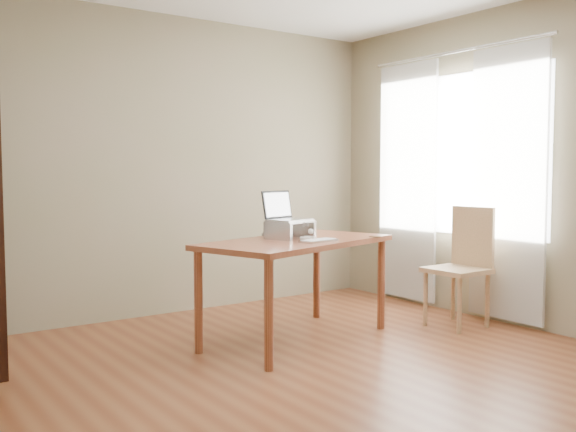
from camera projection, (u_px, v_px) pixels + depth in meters
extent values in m
cube|color=#5F2E19|center=(345.00, 378.00, 3.91)|extent=(4.00, 4.50, 0.02)
cube|color=#76714F|center=(179.00, 166.00, 5.65)|extent=(4.00, 0.02, 2.60)
cube|color=#76714F|center=(543.00, 165.00, 4.98)|extent=(0.02, 4.50, 2.60)
cube|color=white|center=(459.00, 154.00, 5.61)|extent=(0.01, 1.80, 1.40)
cube|color=silver|center=(508.00, 184.00, 5.14)|extent=(0.03, 0.70, 2.20)
cube|color=silver|center=(407.00, 182.00, 6.04)|extent=(0.03, 0.70, 2.20)
cylinder|color=silver|center=(456.00, 52.00, 5.51)|extent=(0.03, 1.90, 0.03)
cube|color=brown|center=(297.00, 242.00, 4.72)|extent=(1.65, 1.14, 0.04)
cylinder|color=brown|center=(193.00, 296.00, 4.60)|extent=(0.06, 0.06, 0.71)
cylinder|color=brown|center=(340.00, 278.00, 5.40)|extent=(0.06, 0.06, 0.71)
cylinder|color=brown|center=(238.00, 312.00, 4.08)|extent=(0.06, 0.06, 0.71)
cylinder|color=brown|center=(394.00, 289.00, 4.89)|extent=(0.06, 0.06, 0.71)
cube|color=silver|center=(274.00, 232.00, 4.69)|extent=(0.03, 0.25, 0.12)
cube|color=silver|center=(306.00, 230.00, 4.86)|extent=(0.03, 0.25, 0.12)
cube|color=silver|center=(290.00, 222.00, 4.77)|extent=(0.32, 0.25, 0.01)
cube|color=silver|center=(290.00, 220.00, 4.77)|extent=(0.36, 0.30, 0.02)
cube|color=black|center=(280.00, 204.00, 4.87)|extent=(0.31, 0.13, 0.21)
cube|color=white|center=(281.00, 204.00, 4.86)|extent=(0.28, 0.11, 0.18)
cube|color=silver|center=(319.00, 241.00, 4.55)|extent=(0.30, 0.17, 0.02)
cube|color=white|center=(319.00, 240.00, 4.55)|extent=(0.28, 0.15, 0.00)
cylinder|color=brown|center=(375.00, 237.00, 4.90)|extent=(0.09, 0.09, 0.01)
ellipsoid|color=#413933|center=(286.00, 230.00, 4.79)|extent=(0.16, 0.35, 0.12)
ellipsoid|color=#413933|center=(277.00, 230.00, 4.88)|extent=(0.14, 0.15, 0.11)
ellipsoid|color=#413933|center=(301.00, 230.00, 4.63)|extent=(0.09, 0.09, 0.08)
ellipsoid|color=silver|center=(298.00, 234.00, 4.67)|extent=(0.08, 0.08, 0.07)
sphere|color=silver|center=(304.00, 232.00, 4.61)|extent=(0.04, 0.04, 0.04)
cone|color=#413933|center=(297.00, 225.00, 4.62)|extent=(0.03, 0.04, 0.04)
cone|color=#413933|center=(304.00, 224.00, 4.65)|extent=(0.03, 0.04, 0.04)
cylinder|color=silver|center=(298.00, 239.00, 4.61)|extent=(0.03, 0.08, 0.03)
cylinder|color=silver|center=(305.00, 239.00, 4.65)|extent=(0.03, 0.08, 0.03)
cylinder|color=#413933|center=(286.00, 234.00, 4.95)|extent=(0.12, 0.19, 0.03)
cube|color=tan|center=(457.00, 270.00, 5.15)|extent=(0.43, 0.43, 0.04)
cylinder|color=tan|center=(459.00, 305.00, 4.93)|extent=(0.04, 0.04, 0.46)
cylinder|color=tan|center=(488.00, 299.00, 5.13)|extent=(0.04, 0.04, 0.46)
cylinder|color=tan|center=(425.00, 297.00, 5.21)|extent=(0.04, 0.04, 0.46)
cylinder|color=tan|center=(454.00, 293.00, 5.41)|extent=(0.04, 0.04, 0.46)
cube|color=tan|center=(473.00, 238.00, 5.25)|extent=(0.03, 0.41, 0.51)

